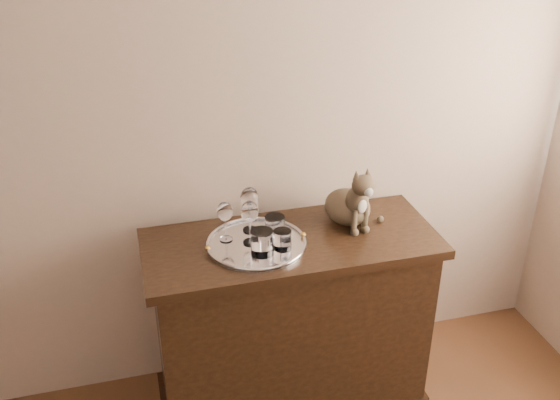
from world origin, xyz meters
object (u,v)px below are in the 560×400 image
(wine_glass_a, at_px, (225,221))
(tumbler_b, at_px, (262,242))
(tumbler_c, at_px, (275,227))
(wine_glass_b, at_px, (250,209))
(cat, at_px, (348,192))
(wine_glass_d, at_px, (250,222))
(tray, at_px, (257,245))
(sideboard, at_px, (291,323))
(tumbler_a, at_px, (282,240))

(wine_glass_a, xyz_separation_m, tumbler_b, (0.12, -0.14, -0.03))
(tumbler_c, bearing_deg, wine_glass_b, 138.93)
(wine_glass_b, bearing_deg, tumbler_c, -41.07)
(cat, bearing_deg, wine_glass_d, 179.27)
(tray, xyz_separation_m, wine_glass_d, (-0.02, 0.01, 0.10))
(tumbler_b, bearing_deg, sideboard, 30.69)
(wine_glass_d, relative_size, tumbler_a, 2.32)
(tumbler_b, bearing_deg, wine_glass_b, 91.72)
(tray, xyz_separation_m, tumbler_c, (0.08, 0.04, 0.05))
(cat, bearing_deg, wine_glass_a, 172.43)
(wine_glass_a, distance_m, tumbler_a, 0.24)
(wine_glass_b, xyz_separation_m, tumbler_a, (0.09, -0.17, -0.06))
(wine_glass_d, height_order, tumbler_a, wine_glass_d)
(sideboard, relative_size, wine_glass_d, 6.46)
(wine_glass_a, bearing_deg, tumbler_a, -31.58)
(wine_glass_a, bearing_deg, cat, 2.81)
(sideboard, bearing_deg, wine_glass_a, 168.16)
(sideboard, height_order, tumbler_c, tumbler_c)
(cat, bearing_deg, sideboard, -173.76)
(tumbler_a, height_order, tumbler_c, tumbler_c)
(tumbler_b, xyz_separation_m, tumbler_c, (0.08, 0.11, -0.00))
(wine_glass_d, bearing_deg, tumbler_c, 11.11)
(wine_glass_b, bearing_deg, tumbler_b, -88.28)
(tumbler_a, height_order, tumbler_b, tumbler_b)
(tray, relative_size, tumbler_a, 5.00)
(wine_glass_a, xyz_separation_m, wine_glass_d, (0.09, -0.05, 0.01))
(sideboard, height_order, wine_glass_a, wine_glass_a)
(tumbler_c, bearing_deg, wine_glass_d, -168.89)
(tray, height_order, wine_glass_d, wine_glass_d)
(tray, distance_m, tumbler_b, 0.09)
(tumbler_b, bearing_deg, wine_glass_a, 129.95)
(tray, xyz_separation_m, wine_glass_a, (-0.11, 0.06, 0.09))
(sideboard, relative_size, wine_glass_a, 7.08)
(sideboard, bearing_deg, tumbler_b, -149.31)
(wine_glass_b, distance_m, cat, 0.42)
(tumbler_a, bearing_deg, tumbler_b, -170.45)
(wine_glass_a, bearing_deg, wine_glass_d, -28.59)
(wine_glass_b, relative_size, tumbler_b, 1.97)
(wine_glass_b, xyz_separation_m, wine_glass_d, (-0.02, -0.10, -0.01))
(wine_glass_d, bearing_deg, tumbler_b, -73.28)
(tumbler_b, bearing_deg, tray, 93.59)
(sideboard, xyz_separation_m, cat, (0.27, 0.08, 0.57))
(wine_glass_b, bearing_deg, tumbler_a, -61.88)
(cat, bearing_deg, tumbler_c, 178.79)
(tumbler_b, relative_size, tumbler_c, 1.09)
(tumbler_b, bearing_deg, tumbler_c, 54.26)
(sideboard, distance_m, wine_glass_a, 0.58)
(wine_glass_a, distance_m, cat, 0.53)
(cat, bearing_deg, tumbler_a, -165.57)
(sideboard, bearing_deg, cat, 16.62)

